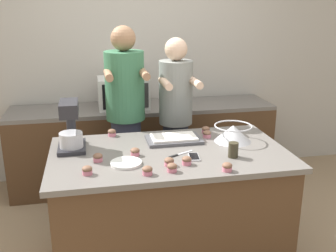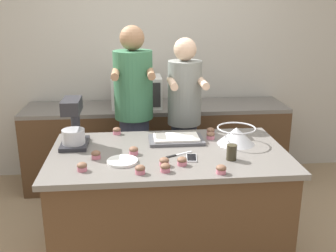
{
  "view_description": "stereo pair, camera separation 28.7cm",
  "coord_description": "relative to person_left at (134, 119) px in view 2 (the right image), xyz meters",
  "views": [
    {
      "loc": [
        -0.54,
        -2.63,
        1.94
      ],
      "look_at": [
        0.0,
        0.05,
        1.08
      ],
      "focal_mm": 42.0,
      "sensor_mm": 36.0,
      "label": 1
    },
    {
      "loc": [
        -0.26,
        -2.68,
        1.94
      ],
      "look_at": [
        0.0,
        0.05,
        1.08
      ],
      "focal_mm": 42.0,
      "sensor_mm": 36.0,
      "label": 2
    }
  ],
  "objects": [
    {
      "name": "back_wall",
      "position": [
        0.24,
        0.97,
        0.42
      ],
      "size": [
        10.0,
        0.06,
        2.7
      ],
      "color": "#B2ADA3",
      "rests_on": "ground_plane"
    },
    {
      "name": "island_counter",
      "position": [
        0.24,
        -0.78,
        -0.47
      ],
      "size": [
        1.73,
        0.99,
        0.9
      ],
      "color": "#4C331E",
      "rests_on": "ground_plane"
    },
    {
      "name": "back_counter",
      "position": [
        0.24,
        0.62,
        -0.48
      ],
      "size": [
        2.8,
        0.6,
        0.88
      ],
      "color": "#4C331E",
      "rests_on": "ground_plane"
    },
    {
      "name": "person_left",
      "position": [
        0.0,
        0.0,
        0.0
      ],
      "size": [
        0.36,
        0.51,
        1.76
      ],
      "color": "#33384C",
      "rests_on": "ground_plane"
    },
    {
      "name": "person_right",
      "position": [
        0.46,
        -0.0,
        -0.05
      ],
      "size": [
        0.32,
        0.49,
        1.65
      ],
      "color": "#33384C",
      "rests_on": "ground_plane"
    },
    {
      "name": "stand_mixer",
      "position": [
        -0.46,
        -0.59,
        0.13
      ],
      "size": [
        0.2,
        0.3,
        0.37
      ],
      "color": "#232328",
      "rests_on": "island_counter"
    },
    {
      "name": "mixing_bowl",
      "position": [
        0.78,
        -0.66,
        0.04
      ],
      "size": [
        0.3,
        0.3,
        0.13
      ],
      "color": "#BCBCC1",
      "rests_on": "island_counter"
    },
    {
      "name": "baking_tray",
      "position": [
        0.32,
        -0.56,
        -0.01
      ],
      "size": [
        0.43,
        0.26,
        0.04
      ],
      "color": "#4C4C51",
      "rests_on": "island_counter"
    },
    {
      "name": "microwave_oven",
      "position": [
        0.04,
        0.62,
        0.12
      ],
      "size": [
        0.52,
        0.37,
        0.32
      ],
      "color": "silver",
      "rests_on": "back_counter"
    },
    {
      "name": "cell_phone",
      "position": [
        0.39,
        -0.93,
        -0.02
      ],
      "size": [
        0.09,
        0.15,
        0.01
      ],
      "color": "silver",
      "rests_on": "island_counter"
    },
    {
      "name": "drinking_glass",
      "position": [
        0.66,
        -0.98,
        0.03
      ],
      "size": [
        0.07,
        0.07,
        0.11
      ],
      "color": "#332D1E",
      "rests_on": "island_counter"
    },
    {
      "name": "small_plate",
      "position": [
        -0.09,
        -0.96,
        -0.02
      ],
      "size": [
        0.21,
        0.21,
        0.02
      ],
      "color": "white",
      "rests_on": "island_counter"
    },
    {
      "name": "knife",
      "position": [
        0.3,
        -0.86,
        -0.02
      ],
      "size": [
        0.2,
        0.12,
        0.01
      ],
      "color": "#BCBCC1",
      "rests_on": "island_counter"
    },
    {
      "name": "cupcake_0",
      "position": [
        0.62,
        -0.42,
        0.0
      ],
      "size": [
        0.07,
        0.07,
        0.06
      ],
      "color": "#D17084",
      "rests_on": "island_counter"
    },
    {
      "name": "cupcake_1",
      "position": [
        0.19,
        -1.04,
        0.0
      ],
      "size": [
        0.07,
        0.07,
        0.06
      ],
      "color": "#D17084",
      "rests_on": "island_counter"
    },
    {
      "name": "cupcake_2",
      "position": [
        -0.15,
        -0.34,
        0.0
      ],
      "size": [
        0.07,
        0.07,
        0.06
      ],
      "color": "#D17084",
      "rests_on": "island_counter"
    },
    {
      "name": "cupcake_3",
      "position": [
        0.19,
        -1.14,
        0.0
      ],
      "size": [
        0.07,
        0.07,
        0.06
      ],
      "color": "#D17084",
      "rests_on": "island_counter"
    },
    {
      "name": "cupcake_4",
      "position": [
        -0.01,
        -0.81,
        0.0
      ],
      "size": [
        0.07,
        0.07,
        0.06
      ],
      "color": "#D17084",
      "rests_on": "island_counter"
    },
    {
      "name": "cupcake_5",
      "position": [
        0.54,
        -1.2,
        0.0
      ],
      "size": [
        0.07,
        0.07,
        0.06
      ],
      "color": "#D17084",
      "rests_on": "island_counter"
    },
    {
      "name": "cupcake_6",
      "position": [
        0.6,
        -0.53,
        0.0
      ],
      "size": [
        0.07,
        0.07,
        0.06
      ],
      "color": "#D17084",
      "rests_on": "island_counter"
    },
    {
      "name": "cupcake_7",
      "position": [
        -0.35,
        -1.07,
        0.0
      ],
      "size": [
        0.07,
        0.07,
        0.06
      ],
      "color": "#D17084",
      "rests_on": "island_counter"
    },
    {
      "name": "cupcake_8",
      "position": [
        -0.28,
        -0.86,
        0.0
      ],
      "size": [
        0.07,
        0.07,
        0.06
      ],
      "color": "#D17084",
      "rests_on": "island_counter"
    },
    {
      "name": "cupcake_9",
      "position": [
        0.02,
        -1.15,
        0.0
      ],
      "size": [
        0.07,
        0.07,
        0.06
      ],
      "color": "#D17084",
      "rests_on": "island_counter"
    },
    {
      "name": "cupcake_10",
      "position": [
        -0.51,
        -0.38,
        0.0
      ],
      "size": [
        0.07,
        0.07,
        0.06
      ],
      "color": "#D17084",
      "rests_on": "island_counter"
    },
    {
      "name": "cupcake_11",
      "position": [
        0.31,
        -1.04,
        0.0
      ],
      "size": [
        0.07,
        0.07,
        0.06
      ],
      "color": "#D17084",
      "rests_on": "island_counter"
    }
  ]
}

